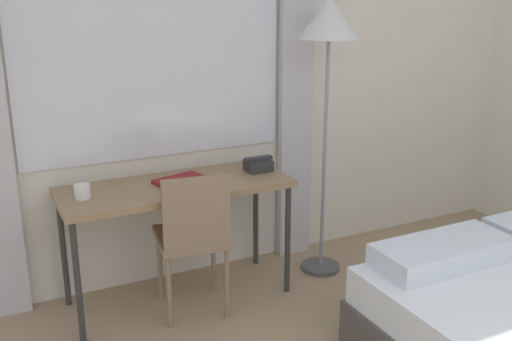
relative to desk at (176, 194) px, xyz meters
The scene contains 7 objects.
wall_back_with_window 0.86m from the desk, 39.14° to the left, with size 5.71×0.13×2.70m.
desk is the anchor object (origin of this frame).
desk_chair 0.28m from the desk, 84.67° to the right, with size 0.46×0.46×0.89m.
standing_lamp 1.35m from the desk, ahead, with size 0.37×0.37×1.83m.
telephone 0.57m from the desk, ahead, with size 0.18×0.13×0.09m.
book 0.09m from the desk, ahead, with size 0.34×0.28×0.02m.
mug 0.55m from the desk, behind, with size 0.09×0.09×0.08m.
Camera 1 is at (-1.55, -0.23, 1.89)m, focal length 42.00 mm.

